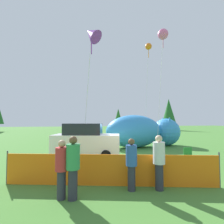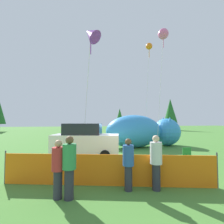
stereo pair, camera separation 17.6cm
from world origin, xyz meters
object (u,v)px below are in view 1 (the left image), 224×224
(folding_chair, at_px, (186,154))
(kite_pink_octopus, at_px, (163,35))
(parked_car, at_px, (86,141))
(spectator_in_yellow_shirt, at_px, (131,162))
(kite_purple_delta, at_px, (92,34))
(spectator_in_blue_shirt, at_px, (159,160))
(spectator_in_red_shirt, at_px, (73,165))
(kite_orange_flower, at_px, (148,47))
(inflatable_cat, at_px, (143,132))
(spectator_in_white_shirt, at_px, (62,167))

(folding_chair, bearing_deg, kite_pink_octopus, -23.94)
(parked_car, bearing_deg, kite_pink_octopus, 36.16)
(parked_car, xyz_separation_m, spectator_in_yellow_shirt, (1.19, -5.74, -0.10))
(parked_car, relative_size, kite_purple_delta, 0.53)
(spectator_in_blue_shirt, distance_m, spectator_in_red_shirt, 2.85)
(kite_orange_flower, xyz_separation_m, kite_pink_octopus, (-0.30, -3.94, -0.50))
(folding_chair, distance_m, kite_orange_flower, 14.41)
(spectator_in_blue_shirt, bearing_deg, parked_car, 109.88)
(kite_orange_flower, xyz_separation_m, kite_purple_delta, (-7.15, -7.54, -2.96))
(folding_chair, bearing_deg, inflatable_cat, -6.16)
(spectator_in_yellow_shirt, bearing_deg, kite_orange_flower, 63.82)
(kite_purple_delta, bearing_deg, folding_chair, -25.94)
(spectator_in_blue_shirt, distance_m, kite_pink_octopus, 13.73)
(spectator_in_red_shirt, height_order, kite_purple_delta, kite_purple_delta)
(spectator_in_white_shirt, height_order, kite_purple_delta, kite_purple_delta)
(folding_chair, bearing_deg, spectator_in_white_shirt, 109.74)
(kite_orange_flower, height_order, kite_purple_delta, kite_orange_flower)
(parked_car, relative_size, kite_orange_flower, 0.40)
(inflatable_cat, distance_m, spectator_in_red_shirt, 11.04)
(parked_car, distance_m, folding_chair, 5.96)
(spectator_in_red_shirt, distance_m, kite_purple_delta, 8.69)
(folding_chair, relative_size, kite_pink_octopus, 0.09)
(spectator_in_blue_shirt, relative_size, spectator_in_red_shirt, 0.98)
(spectator_in_white_shirt, relative_size, kite_pink_octopus, 0.16)
(spectator_in_yellow_shirt, xyz_separation_m, kite_pink_octopus, (5.92, 8.71, 9.29))
(spectator_in_white_shirt, height_order, spectator_in_red_shirt, spectator_in_red_shirt)
(inflatable_cat, distance_m, spectator_in_white_shirt, 11.13)
(spectator_in_white_shirt, xyz_separation_m, spectator_in_red_shirt, (0.33, -0.11, 0.07))
(spectator_in_red_shirt, height_order, kite_pink_octopus, kite_pink_octopus)
(spectator_in_red_shirt, xyz_separation_m, kite_pink_octopus, (7.84, 9.00, 9.21))
(spectator_in_yellow_shirt, xyz_separation_m, spectator_in_red_shirt, (-1.92, -0.29, 0.08))
(inflatable_cat, xyz_separation_m, kite_pink_octopus, (1.92, -0.31, 8.94))
(folding_chair, height_order, spectator_in_blue_shirt, spectator_in_blue_shirt)
(spectator_in_yellow_shirt, bearing_deg, spectator_in_blue_shirt, -8.78)
(folding_chair, distance_m, spectator_in_white_shirt, 6.85)
(spectator_in_red_shirt, height_order, kite_orange_flower, kite_orange_flower)
(parked_car, distance_m, spectator_in_red_shirt, 6.07)
(inflatable_cat, xyz_separation_m, kite_purple_delta, (-4.94, -3.92, 6.47))
(spectator_in_white_shirt, height_order, spectator_in_yellow_shirt, spectator_in_white_shirt)
(folding_chair, distance_m, kite_pink_octopus, 11.57)
(spectator_in_red_shirt, bearing_deg, kite_orange_flower, 57.83)
(spectator_in_blue_shirt, height_order, spectator_in_yellow_shirt, spectator_in_blue_shirt)
(spectator_in_white_shirt, xyz_separation_m, spectator_in_blue_shirt, (3.18, 0.03, 0.05))
(inflatable_cat, xyz_separation_m, spectator_in_yellow_shirt, (-4.00, -9.02, -0.35))
(inflatable_cat, bearing_deg, spectator_in_blue_shirt, -117.92)
(inflatable_cat, height_order, kite_pink_octopus, kite_pink_octopus)
(spectator_in_white_shirt, relative_size, spectator_in_blue_shirt, 0.95)
(parked_car, relative_size, folding_chair, 4.88)
(inflatable_cat, height_order, spectator_in_red_shirt, inflatable_cat)
(inflatable_cat, height_order, spectator_in_white_shirt, inflatable_cat)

